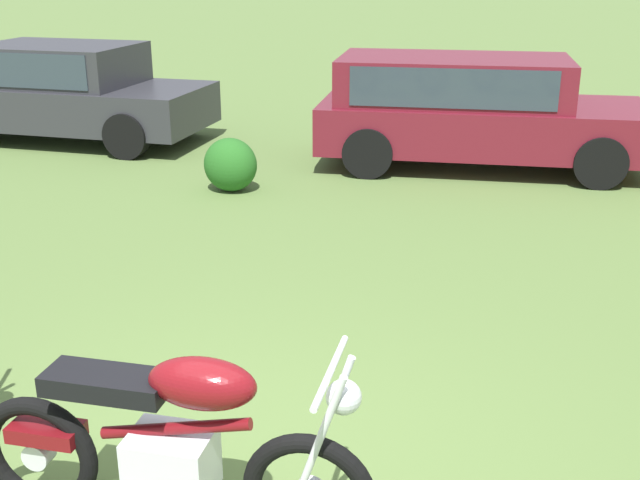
% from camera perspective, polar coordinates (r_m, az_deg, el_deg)
% --- Properties ---
extents(motorcycle_maroon, '(2.04, 0.68, 1.02)m').
position_cam_1_polar(motorcycle_maroon, '(3.95, -10.67, -14.31)').
color(motorcycle_maroon, black).
rests_on(motorcycle_maroon, ground).
extents(car_charcoal, '(4.22, 2.14, 1.43)m').
position_cam_1_polar(car_charcoal, '(12.67, -17.81, 10.40)').
color(car_charcoal, '#2D2D33').
rests_on(car_charcoal, ground).
extents(car_burgundy, '(4.45, 2.46, 1.43)m').
position_cam_1_polar(car_burgundy, '(10.72, 10.57, 9.62)').
color(car_burgundy, maroon).
rests_on(car_burgundy, ground).
extents(shrub_low, '(0.65, 0.55, 0.64)m').
position_cam_1_polar(shrub_low, '(9.53, -6.46, 5.40)').
color(shrub_low, '#235F1E').
rests_on(shrub_low, ground).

